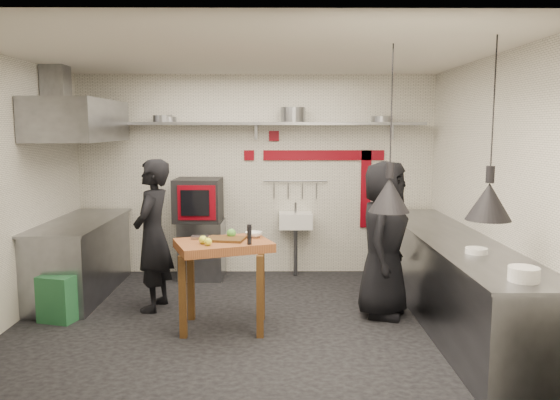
{
  "coord_description": "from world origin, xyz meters",
  "views": [
    {
      "loc": [
        0.28,
        -5.59,
        2.07
      ],
      "look_at": [
        0.32,
        0.3,
        1.28
      ],
      "focal_mm": 35.0,
      "sensor_mm": 36.0,
      "label": 1
    }
  ],
  "objects_px": {
    "combi_oven": "(198,200)",
    "chef_left": "(153,235)",
    "green_bin": "(62,297)",
    "chef_right": "(384,239)",
    "oven_stand": "(202,249)",
    "prep_table": "(224,285)"
  },
  "relations": [
    {
      "from": "combi_oven",
      "to": "chef_left",
      "type": "relative_size",
      "value": 0.36
    },
    {
      "from": "green_bin",
      "to": "chef_right",
      "type": "distance_m",
      "value": 3.55
    },
    {
      "from": "green_bin",
      "to": "oven_stand",
      "type": "bearing_deg",
      "value": 51.75
    },
    {
      "from": "green_bin",
      "to": "chef_left",
      "type": "bearing_deg",
      "value": 20.28
    },
    {
      "from": "chef_left",
      "to": "chef_right",
      "type": "height_order",
      "value": "chef_left"
    },
    {
      "from": "oven_stand",
      "to": "combi_oven",
      "type": "distance_m",
      "value": 0.69
    },
    {
      "from": "combi_oven",
      "to": "chef_right",
      "type": "bearing_deg",
      "value": -32.73
    },
    {
      "from": "prep_table",
      "to": "chef_left",
      "type": "distance_m",
      "value": 1.13
    },
    {
      "from": "oven_stand",
      "to": "combi_oven",
      "type": "height_order",
      "value": "combi_oven"
    },
    {
      "from": "green_bin",
      "to": "chef_right",
      "type": "height_order",
      "value": "chef_right"
    },
    {
      "from": "chef_right",
      "to": "green_bin",
      "type": "bearing_deg",
      "value": 113.65
    },
    {
      "from": "prep_table",
      "to": "chef_right",
      "type": "xyz_separation_m",
      "value": [
        1.72,
        0.38,
        0.4
      ]
    },
    {
      "from": "oven_stand",
      "to": "combi_oven",
      "type": "xyz_separation_m",
      "value": [
        -0.04,
        -0.01,
        0.69
      ]
    },
    {
      "from": "chef_left",
      "to": "oven_stand",
      "type": "bearing_deg",
      "value": 172.23
    },
    {
      "from": "combi_oven",
      "to": "prep_table",
      "type": "relative_size",
      "value": 0.67
    },
    {
      "from": "combi_oven",
      "to": "green_bin",
      "type": "bearing_deg",
      "value": -125.84
    },
    {
      "from": "oven_stand",
      "to": "chef_right",
      "type": "relative_size",
      "value": 0.47
    },
    {
      "from": "prep_table",
      "to": "chef_right",
      "type": "bearing_deg",
      "value": -7.5
    },
    {
      "from": "combi_oven",
      "to": "chef_right",
      "type": "distance_m",
      "value": 2.72
    },
    {
      "from": "prep_table",
      "to": "chef_left",
      "type": "bearing_deg",
      "value": 124.17
    },
    {
      "from": "prep_table",
      "to": "chef_right",
      "type": "distance_m",
      "value": 1.8
    },
    {
      "from": "chef_left",
      "to": "chef_right",
      "type": "relative_size",
      "value": 1.0
    }
  ]
}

